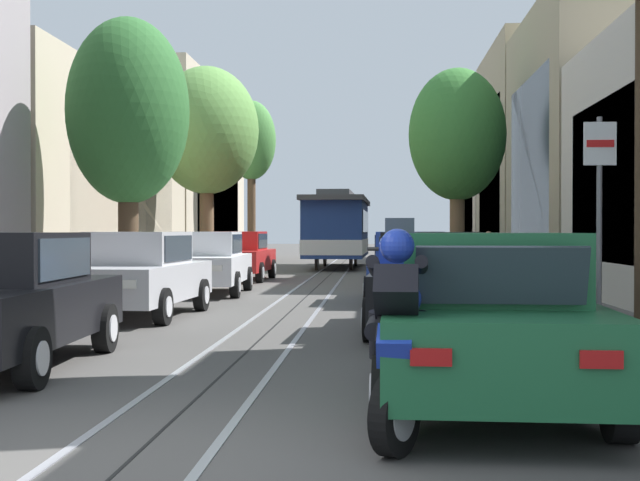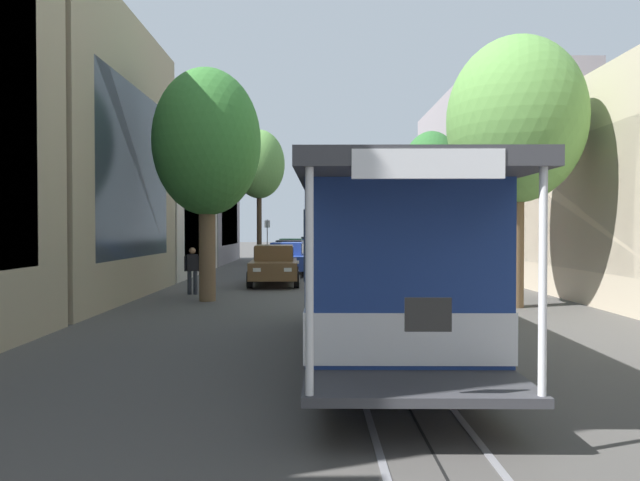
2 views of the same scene
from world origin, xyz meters
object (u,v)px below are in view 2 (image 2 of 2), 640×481
(street_tree_kerb_left_second, at_px, (431,181))
(street_sign_post, at_px, (267,236))
(parked_car_black_second_right, at_px, (290,253))
(parked_car_blue_mid_right, at_px, (287,258))
(cable_car_trolley, at_px, (379,260))
(pedestrian_on_right_pavement, at_px, (192,268))
(street_tree_kerb_right_second, at_px, (207,144))
(parked_car_red_fourth_left, at_px, (426,270))
(street_tree_kerb_left_near, at_px, (401,175))
(parked_car_brown_fourth_right, at_px, (274,265))
(parked_car_black_near_left, at_px, (372,251))
(parked_car_white_mid_left, at_px, (396,261))
(parked_car_green_near_right, at_px, (291,250))
(street_tree_kerb_right_near, at_px, (259,165))
(pedestrian_on_left_pavement, at_px, (436,251))
(street_tree_kerb_left_mid, at_px, (515,122))
(motorcycle_with_rider, at_px, (303,248))
(parked_car_silver_second_left, at_px, (384,255))

(street_tree_kerb_left_second, relative_size, street_sign_post, 2.37)
(parked_car_black_second_right, relative_size, parked_car_blue_mid_right, 1.01)
(cable_car_trolley, height_order, pedestrian_on_right_pavement, cable_car_trolley)
(parked_car_black_second_right, relative_size, street_tree_kerb_right_second, 0.62)
(parked_car_red_fourth_left, relative_size, street_tree_kerb_left_near, 0.59)
(parked_car_brown_fourth_right, relative_size, cable_car_trolley, 0.48)
(parked_car_black_near_left, distance_m, parked_car_black_second_right, 6.52)
(parked_car_black_second_right, bearing_deg, parked_car_white_mid_left, 123.06)
(parked_car_blue_mid_right, height_order, street_tree_kerb_right_second, street_tree_kerb_right_second)
(parked_car_white_mid_left, height_order, street_sign_post, street_sign_post)
(parked_car_green_near_right, height_order, street_tree_kerb_right_near, street_tree_kerb_right_near)
(parked_car_black_second_right, relative_size, pedestrian_on_left_pavement, 2.64)
(street_tree_kerb_left_mid, bearing_deg, parked_car_blue_mid_right, -59.08)
(street_tree_kerb_left_second, relative_size, pedestrian_on_left_pavement, 4.06)
(parked_car_black_second_right, relative_size, parked_car_brown_fourth_right, 1.00)
(street_sign_post, bearing_deg, parked_car_green_near_right, -128.93)
(parked_car_white_mid_left, relative_size, street_sign_post, 1.54)
(parked_car_green_near_right, xyz_separation_m, pedestrian_on_right_pavement, (2.59, 19.91, 0.10))
(parked_car_brown_fourth_right, height_order, street_tree_kerb_left_mid, street_tree_kerb_left_mid)
(parked_car_green_near_right, height_order, street_tree_kerb_left_near, street_tree_kerb_left_near)
(parked_car_green_near_right, bearing_deg, parked_car_red_fourth_left, 105.44)
(parked_car_blue_mid_right, distance_m, street_tree_kerb_right_second, 11.05)
(parked_car_green_near_right, distance_m, street_sign_post, 2.57)
(cable_car_trolley, bearing_deg, pedestrian_on_right_pavement, -60.31)
(parked_car_blue_mid_right, xyz_separation_m, street_tree_kerb_left_near, (-7.19, -10.59, 5.09))
(street_tree_kerb_right_near, xyz_separation_m, street_sign_post, (-0.53, 0.06, -4.67))
(parked_car_white_mid_left, relative_size, pedestrian_on_right_pavement, 2.77)
(parked_car_white_mid_left, xyz_separation_m, parked_car_red_fourth_left, (-0.16, 6.07, 0.00))
(street_tree_kerb_right_near, xyz_separation_m, pedestrian_on_right_pavement, (0.56, 18.13, -5.55))
(parked_car_blue_mid_right, relative_size, street_tree_kerb_right_near, 0.50)
(parked_car_green_near_right, xyz_separation_m, street_tree_kerb_right_second, (1.75, 21.69, 4.04))
(parked_car_red_fourth_left, xyz_separation_m, parked_car_black_second_right, (5.29, -13.94, 0.00))
(parked_car_green_near_right, relative_size, parked_car_blue_mid_right, 1.00)
(street_tree_kerb_right_second, relative_size, motorcycle_with_rider, 3.81)
(parked_car_blue_mid_right, bearing_deg, parked_car_silver_second_left, -143.51)
(parked_car_green_near_right, distance_m, street_tree_kerb_left_second, 14.95)
(parked_car_silver_second_left, distance_m, motorcycle_with_rider, 10.19)
(cable_car_trolley, relative_size, pedestrian_on_left_pavement, 5.48)
(parked_car_white_mid_left, relative_size, pedestrian_on_left_pavement, 2.64)
(pedestrian_on_right_pavement, distance_m, street_sign_post, 18.12)
(parked_car_black_near_left, distance_m, motorcycle_with_rider, 5.53)
(street_tree_kerb_left_second, bearing_deg, cable_car_trolley, 75.28)
(parked_car_black_second_right, height_order, pedestrian_on_left_pavement, pedestrian_on_left_pavement)
(parked_car_silver_second_left, distance_m, parked_car_red_fourth_left, 11.89)
(parked_car_black_second_right, xyz_separation_m, street_sign_post, (1.64, -3.87, 0.98))
(street_tree_kerb_left_second, xyz_separation_m, street_tree_kerb_right_second, (8.78, 9.02, 0.37))
(pedestrian_on_right_pavement, bearing_deg, parked_car_white_mid_left, -141.22)
(street_tree_kerb_left_near, relative_size, street_tree_kerb_left_second, 1.10)
(street_sign_post, bearing_deg, pedestrian_on_right_pavement, 86.53)
(motorcycle_with_rider, bearing_deg, parked_car_blue_mid_right, 87.45)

